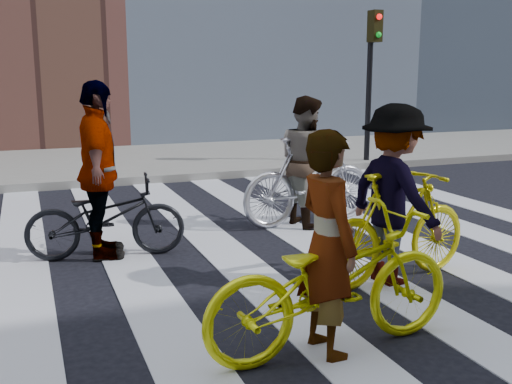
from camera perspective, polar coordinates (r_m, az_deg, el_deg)
ground at (r=6.81m, az=2.46°, el=-6.11°), size 100.00×100.00×0.00m
sidewalk_far at (r=13.85m, az=-10.07°, el=2.94°), size 100.00×5.00×0.15m
zebra_crosswalk at (r=6.81m, az=2.46°, el=-6.06°), size 8.25×10.00×0.01m
traffic_signal at (r=13.28m, az=10.98°, el=12.11°), size 0.22×0.42×3.33m
bike_yellow_left at (r=4.45m, az=7.32°, el=-8.51°), size 2.07×0.83×1.07m
bike_silver_mid at (r=8.14m, az=5.10°, el=1.09°), size 2.05×0.77×1.20m
bike_yellow_right at (r=6.02m, az=13.27°, el=-3.25°), size 1.91×0.82×1.11m
bike_dark_rear at (r=6.86m, az=-14.12°, el=-2.37°), size 1.80×0.82×0.91m
rider_left at (r=4.33m, az=6.83°, el=-4.95°), size 0.43×0.63×1.66m
rider_mid at (r=8.08m, az=4.81°, el=2.95°), size 0.74×0.91×1.74m
rider_right at (r=5.92m, az=13.01°, el=-0.29°), size 0.83×1.22×1.75m
rider_rear at (r=6.75m, az=-14.75°, el=1.93°), size 0.62×1.20×1.96m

